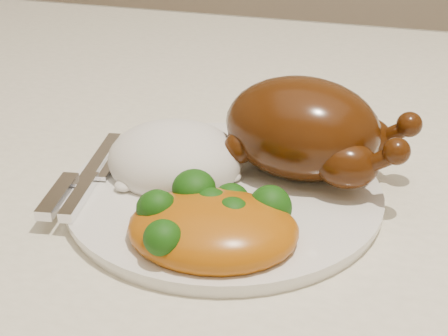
# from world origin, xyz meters

# --- Properties ---
(dining_table) EXTENTS (1.60, 0.90, 0.76)m
(dining_table) POSITION_xyz_m (0.00, 0.00, 0.67)
(dining_table) COLOR brown
(dining_table) RESTS_ON floor
(tablecloth) EXTENTS (1.73, 1.03, 0.18)m
(tablecloth) POSITION_xyz_m (0.00, 0.00, 0.74)
(tablecloth) COLOR white
(tablecloth) RESTS_ON dining_table
(dinner_plate) EXTENTS (0.30, 0.30, 0.01)m
(dinner_plate) POSITION_xyz_m (-0.15, -0.13, 0.77)
(dinner_plate) COLOR white
(dinner_plate) RESTS_ON tablecloth
(roast_chicken) EXTENTS (0.19, 0.13, 0.09)m
(roast_chicken) POSITION_xyz_m (-0.08, -0.08, 0.83)
(roast_chicken) COLOR #492207
(roast_chicken) RESTS_ON dinner_plate
(rice_mound) EXTENTS (0.14, 0.12, 0.07)m
(rice_mound) POSITION_xyz_m (-0.20, -0.12, 0.79)
(rice_mound) COLOR white
(rice_mound) RESTS_ON dinner_plate
(mac_and_cheese) EXTENTS (0.15, 0.12, 0.06)m
(mac_and_cheese) POSITION_xyz_m (-0.13, -0.21, 0.79)
(mac_and_cheese) COLOR #AF5C0B
(mac_and_cheese) RESTS_ON dinner_plate
(cutlery) EXTENTS (0.05, 0.17, 0.01)m
(cutlery) POSITION_xyz_m (-0.27, -0.17, 0.79)
(cutlery) COLOR silver
(cutlery) RESTS_ON dinner_plate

